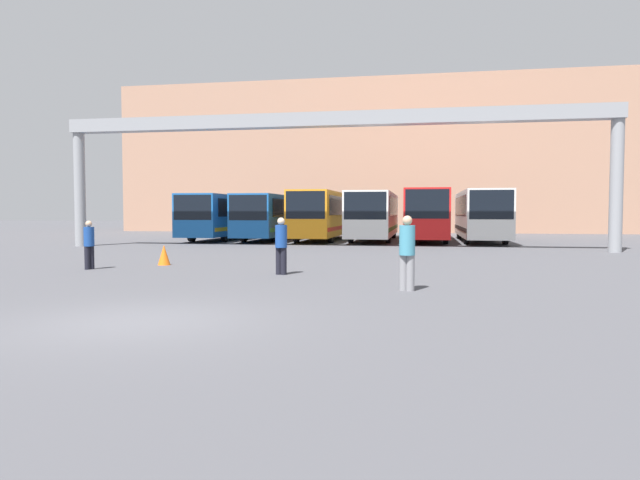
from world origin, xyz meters
name	(u,v)px	position (x,y,z in m)	size (l,w,h in m)	color
ground_plane	(136,322)	(0.00, 0.00, 0.00)	(200.00, 200.00, 0.00)	#47474C
building_backdrop	(374,161)	(0.00, 48.94, 7.08)	(48.50, 12.00, 14.16)	tan
overhead_gantry	(326,135)	(0.00, 19.67, 5.82)	(28.21, 0.80, 6.93)	gray
bus_slot_0	(225,214)	(-8.55, 28.56, 1.74)	(2.59, 11.51, 3.02)	#1959A5
bus_slot_1	(274,214)	(-5.13, 28.73, 1.73)	(2.52, 11.83, 2.99)	#1959A5
bus_slot_2	(323,213)	(-1.71, 28.52, 1.84)	(2.51, 11.42, 3.19)	orange
bus_slot_3	(374,213)	(1.71, 29.04, 1.81)	(2.63, 12.47, 3.13)	silver
bus_slot_4	(426,212)	(5.13, 28.69, 1.87)	(2.61, 11.75, 3.25)	red
bus_slot_5	(480,213)	(8.55, 28.82, 1.84)	(2.56, 12.02, 3.19)	silver
pedestrian_mid_left	(89,244)	(-5.99, 8.11, 0.86)	(0.34, 0.34, 1.61)	black
pedestrian_near_center	(281,244)	(0.67, 7.69, 0.92)	(0.36, 0.36, 1.73)	black
pedestrian_near_right	(407,251)	(4.53, 4.78, 0.97)	(0.38, 0.38, 1.82)	gray
traffic_cone	(164,255)	(-4.23, 9.97, 0.36)	(0.44, 0.44, 0.73)	orange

